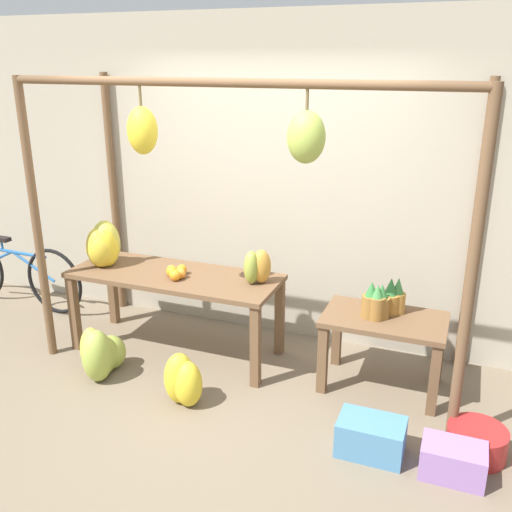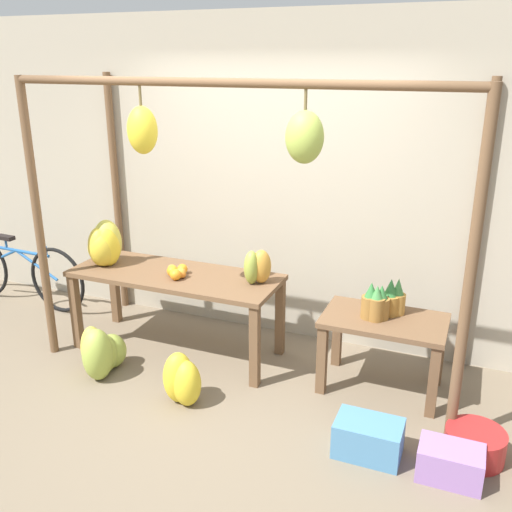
{
  "view_description": "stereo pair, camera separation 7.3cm",
  "coord_description": "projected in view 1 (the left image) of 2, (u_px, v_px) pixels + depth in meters",
  "views": [
    {
      "loc": [
        1.59,
        -3.12,
        2.42
      ],
      "look_at": [
        0.08,
        0.77,
        0.97
      ],
      "focal_mm": 40.0,
      "sensor_mm": 36.0,
      "label": 1
    },
    {
      "loc": [
        1.66,
        -3.1,
        2.42
      ],
      "look_at": [
        0.08,
        0.77,
        0.97
      ],
      "focal_mm": 40.0,
      "sensor_mm": 36.0,
      "label": 2
    }
  ],
  "objects": [
    {
      "name": "fruit_crate_purple",
      "position": [
        453.0,
        461.0,
        3.46
      ],
      "size": [
        0.38,
        0.25,
        0.21
      ],
      "color": "#9970B7",
      "rests_on": "ground_plane"
    },
    {
      "name": "pineapple_cluster",
      "position": [
        383.0,
        301.0,
        4.24
      ],
      "size": [
        0.3,
        0.29,
        0.28
      ],
      "color": "olive",
      "rests_on": "display_table_side"
    },
    {
      "name": "orange_pile",
      "position": [
        176.0,
        273.0,
        4.67
      ],
      "size": [
        0.2,
        0.23,
        0.1
      ],
      "color": "orange",
      "rests_on": "display_table_main"
    },
    {
      "name": "banana_pile_ground_right",
      "position": [
        183.0,
        381.0,
        4.16
      ],
      "size": [
        0.38,
        0.32,
        0.4
      ],
      "color": "yellow",
      "rests_on": "ground_plane"
    },
    {
      "name": "display_table_main",
      "position": [
        175.0,
        285.0,
        4.79
      ],
      "size": [
        1.78,
        0.67,
        0.72
      ],
      "color": "brown",
      "rests_on": "ground_plane"
    },
    {
      "name": "ground_plane",
      "position": [
        207.0,
        415.0,
        4.09
      ],
      "size": [
        20.0,
        20.0,
        0.0
      ],
      "primitive_type": "plane",
      "color": "#756651"
    },
    {
      "name": "parked_bicycle",
      "position": [
        15.0,
        272.0,
        5.81
      ],
      "size": [
        1.69,
        0.11,
        0.72
      ],
      "color": "black",
      "rests_on": "ground_plane"
    },
    {
      "name": "banana_pile_ground_left",
      "position": [
        100.0,
        354.0,
        4.56
      ],
      "size": [
        0.4,
        0.52,
        0.43
      ],
      "color": "#9EB247",
      "rests_on": "ground_plane"
    },
    {
      "name": "display_table_side",
      "position": [
        384.0,
        332.0,
        4.29
      ],
      "size": [
        0.91,
        0.56,
        0.59
      ],
      "color": "brown",
      "rests_on": "ground_plane"
    },
    {
      "name": "shop_wall_back",
      "position": [
        278.0,
        182.0,
        4.95
      ],
      "size": [
        8.0,
        0.08,
        2.8
      ],
      "color": "#B2A893",
      "rests_on": "ground_plane"
    },
    {
      "name": "blue_bucket",
      "position": [
        476.0,
        442.0,
        3.65
      ],
      "size": [
        0.38,
        0.38,
        0.19
      ],
      "color": "#AD2323",
      "rests_on": "ground_plane"
    },
    {
      "name": "stall_awning",
      "position": [
        240.0,
        180.0,
        4.1
      ],
      "size": [
        3.36,
        1.21,
        2.3
      ],
      "color": "brown",
      "rests_on": "ground_plane"
    },
    {
      "name": "banana_pile_on_table",
      "position": [
        103.0,
        247.0,
        4.9
      ],
      "size": [
        0.4,
        0.39,
        0.4
      ],
      "color": "yellow",
      "rests_on": "display_table_main"
    },
    {
      "name": "fruit_crate_white",
      "position": [
        371.0,
        437.0,
        3.66
      ],
      "size": [
        0.42,
        0.28,
        0.24
      ],
      "color": "#4C84B2",
      "rests_on": "ground_plane"
    },
    {
      "name": "papaya_pile",
      "position": [
        257.0,
        267.0,
        4.52
      ],
      "size": [
        0.24,
        0.23,
        0.28
      ],
      "color": "#93A33D",
      "rests_on": "display_table_main"
    }
  ]
}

